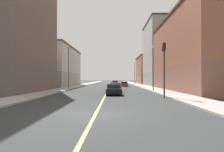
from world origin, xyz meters
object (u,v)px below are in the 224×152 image
(car_yellow, at_px, (115,82))
(car_red, at_px, (124,84))
(street_lamp_left_near, at_px, (153,63))
(traffic_light_left_near, at_px, (164,62))
(street_lamp_left_far, at_px, (135,70))
(car_blue, at_px, (115,87))
(building_left_far, at_px, (154,70))
(car_maroon, at_px, (115,83))
(street_lamp_right_near, at_px, (69,63))
(building_right_corner, at_px, (2,18))
(car_black, at_px, (114,90))
(building_right_midblock, at_px, (52,67))
(building_left_near, at_px, (203,53))
(building_left_mid, at_px, (168,54))

(car_yellow, distance_m, car_red, 19.38)
(street_lamp_left_near, bearing_deg, traffic_light_left_near, -95.04)
(street_lamp_left_far, bearing_deg, car_blue, -101.10)
(building_left_far, xyz_separation_m, car_maroon, (-14.13, -15.31, -4.34))
(building_left_far, distance_m, car_maroon, 21.28)
(car_maroon, bearing_deg, car_yellow, 90.71)
(street_lamp_right_near, xyz_separation_m, car_maroon, (8.47, 23.55, -4.19))
(car_maroon, relative_size, car_yellow, 1.14)
(building_left_far, distance_m, traffic_light_left_near, 55.56)
(building_right_corner, distance_m, car_maroon, 36.45)
(building_right_corner, bearing_deg, car_black, -15.24)
(street_lamp_left_near, relative_size, street_lamp_right_near, 0.90)
(car_blue, height_order, car_black, car_blue)
(car_blue, bearing_deg, car_yellow, 90.01)
(building_right_midblock, distance_m, car_yellow, 23.64)
(building_left_near, height_order, building_left_far, building_left_near)
(street_lamp_left_far, distance_m, car_blue, 31.73)
(building_left_near, bearing_deg, car_yellow, 110.97)
(street_lamp_left_far, relative_size, car_red, 1.56)
(building_left_mid, xyz_separation_m, street_lamp_right_near, (-22.59, -18.48, -3.72))
(building_right_midblock, height_order, street_lamp_left_near, building_right_midblock)
(building_right_midblock, bearing_deg, car_maroon, 20.91)
(building_left_mid, xyz_separation_m, building_right_corner, (-30.77, -25.72, 2.25))
(street_lamp_left_far, distance_m, car_maroon, 7.30)
(building_right_midblock, distance_m, car_red, 19.65)
(building_left_mid, xyz_separation_m, street_lamp_left_far, (-8.17, 6.97, -4.13))
(street_lamp_right_near, distance_m, car_red, 18.36)
(building_left_far, xyz_separation_m, car_black, (-14.39, -50.56, -4.36))
(traffic_light_left_near, relative_size, street_lamp_left_far, 0.81)
(building_left_near, xyz_separation_m, car_blue, (-14.24, -1.79, -5.51))
(building_right_midblock, relative_size, street_lamp_right_near, 3.07)
(car_black, bearing_deg, car_red, 84.43)
(street_lamp_right_near, height_order, car_maroon, street_lamp_right_near)
(building_left_mid, xyz_separation_m, car_blue, (-14.24, -23.95, -7.90))
(building_left_mid, height_order, car_black, building_left_mid)
(building_right_midblock, height_order, car_yellow, building_right_midblock)
(street_lamp_right_near, height_order, car_red, street_lamp_right_near)
(street_lamp_right_near, distance_m, street_lamp_left_far, 29.25)
(car_black, bearing_deg, car_maroon, 89.57)
(building_left_mid, relative_size, street_lamp_left_near, 2.43)
(traffic_light_left_near, xyz_separation_m, car_yellow, (-5.06, 49.43, -3.10))
(building_left_near, height_order, building_right_midblock, building_left_near)
(car_black, relative_size, car_yellow, 1.12)
(street_lamp_left_near, height_order, street_lamp_left_far, street_lamp_left_far)
(traffic_light_left_near, relative_size, street_lamp_right_near, 0.73)
(building_right_corner, relative_size, street_lamp_right_near, 2.76)
(car_maroon, bearing_deg, building_right_corner, -118.38)
(street_lamp_right_near, relative_size, car_black, 1.77)
(building_right_corner, distance_m, street_lamp_left_near, 23.65)
(car_maroon, height_order, car_black, car_maroon)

